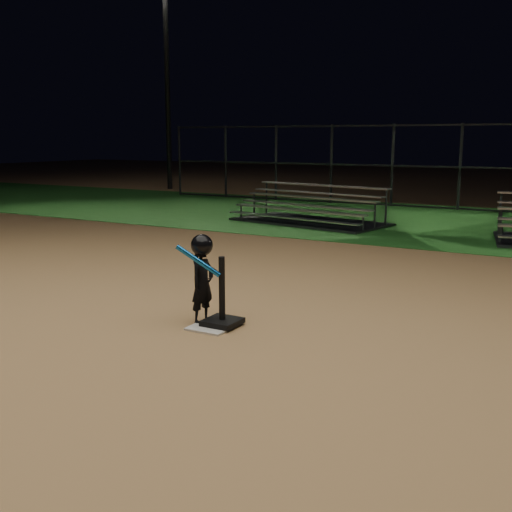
# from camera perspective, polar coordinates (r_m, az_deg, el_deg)

# --- Properties ---
(ground) EXTENTS (80.00, 80.00, 0.00)m
(ground) POSITION_cam_1_polar(r_m,az_deg,el_deg) (6.90, -4.11, -6.68)
(ground) COLOR #B28350
(ground) RESTS_ON ground
(grass_strip) EXTENTS (60.00, 8.00, 0.01)m
(grass_strip) POSITION_cam_1_polar(r_m,az_deg,el_deg) (16.04, 16.04, 3.05)
(grass_strip) COLOR #1C521A
(grass_strip) RESTS_ON ground
(home_plate) EXTENTS (0.45, 0.45, 0.02)m
(home_plate) POSITION_cam_1_polar(r_m,az_deg,el_deg) (6.90, -4.11, -6.58)
(home_plate) COLOR beige
(home_plate) RESTS_ON ground
(batting_tee) EXTENTS (0.38, 0.38, 0.77)m
(batting_tee) POSITION_cam_1_polar(r_m,az_deg,el_deg) (6.91, -3.16, -5.23)
(batting_tee) COLOR black
(batting_tee) RESTS_ON home_plate
(child_batter) EXTENTS (0.48, 0.47, 1.03)m
(child_batter) POSITION_cam_1_polar(r_m,az_deg,el_deg) (6.95, -5.00, -1.90)
(child_batter) COLOR black
(child_batter) RESTS_ON ground
(bleacher_left) EXTENTS (4.04, 2.50, 0.92)m
(bleacher_left) POSITION_cam_1_polar(r_m,az_deg,el_deg) (15.28, 4.95, 3.76)
(bleacher_left) COLOR silver
(bleacher_left) RESTS_ON ground
(backstop_fence) EXTENTS (20.08, 0.08, 2.50)m
(backstop_fence) POSITION_cam_1_polar(r_m,az_deg,el_deg) (18.85, 18.41, 7.83)
(backstop_fence) COLOR #38383D
(backstop_fence) RESTS_ON ground
(light_pole_left) EXTENTS (0.90, 0.53, 8.30)m
(light_pole_left) POSITION_cam_1_polar(r_m,az_deg,el_deg) (25.89, -8.36, 17.15)
(light_pole_left) COLOR #2D2D30
(light_pole_left) RESTS_ON ground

